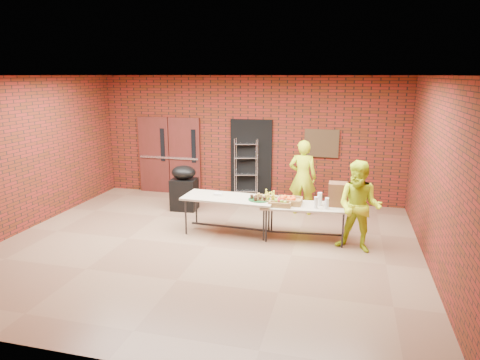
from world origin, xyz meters
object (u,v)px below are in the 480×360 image
at_px(covered_grill, 184,188).
at_px(volunteer_woman, 303,177).
at_px(table_left, 229,200).
at_px(coffee_dispenser, 338,194).
at_px(volunteer_man, 359,207).
at_px(wire_rack, 246,169).
at_px(table_right, 304,208).

bearing_deg(covered_grill, volunteer_woman, 4.67).
relative_size(table_left, covered_grill, 1.75).
height_order(coffee_dispenser, covered_grill, coffee_dispenser).
height_order(table_left, volunteer_woman, volunteer_woman).
relative_size(coffee_dispenser, volunteer_woman, 0.26).
xyz_separation_m(table_left, volunteer_man, (2.57, -0.29, 0.14)).
bearing_deg(wire_rack, table_left, -98.61).
relative_size(covered_grill, volunteer_woman, 0.62).
distance_m(table_left, coffee_dispenser, 2.18).
distance_m(covered_grill, volunteer_man, 4.36).
height_order(wire_rack, volunteer_woman, volunteer_woman).
relative_size(coffee_dispenser, volunteer_man, 0.27).
height_order(wire_rack, volunteer_man, volunteer_man).
bearing_deg(volunteer_woman, wire_rack, -27.81).
bearing_deg(volunteer_woman, table_left, 51.94).
relative_size(wire_rack, volunteer_man, 0.94).
bearing_deg(volunteer_woman, table_right, 98.23).
bearing_deg(coffee_dispenser, table_left, -175.32).
bearing_deg(volunteer_woman, coffee_dispenser, 120.10).
height_order(table_right, coffee_dispenser, coffee_dispenser).
xyz_separation_m(coffee_dispenser, covered_grill, (-3.65, 1.08, -0.39)).
xyz_separation_m(table_left, table_right, (1.54, 0.04, -0.06)).
distance_m(table_right, volunteer_woman, 1.65).
bearing_deg(coffee_dispenser, table_right, -167.23).
xyz_separation_m(wire_rack, coffee_dispenser, (2.40, -2.32, 0.13)).
xyz_separation_m(table_right, covered_grill, (-3.03, 1.22, -0.10)).
xyz_separation_m(wire_rack, volunteer_man, (2.81, -2.79, 0.05)).
height_order(wire_rack, table_right, wire_rack).
bearing_deg(table_left, covered_grill, 142.23).
xyz_separation_m(table_left, covered_grill, (-1.49, 1.26, -0.16)).
bearing_deg(volunteer_man, coffee_dispenser, 146.61).
relative_size(wire_rack, covered_grill, 1.47).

